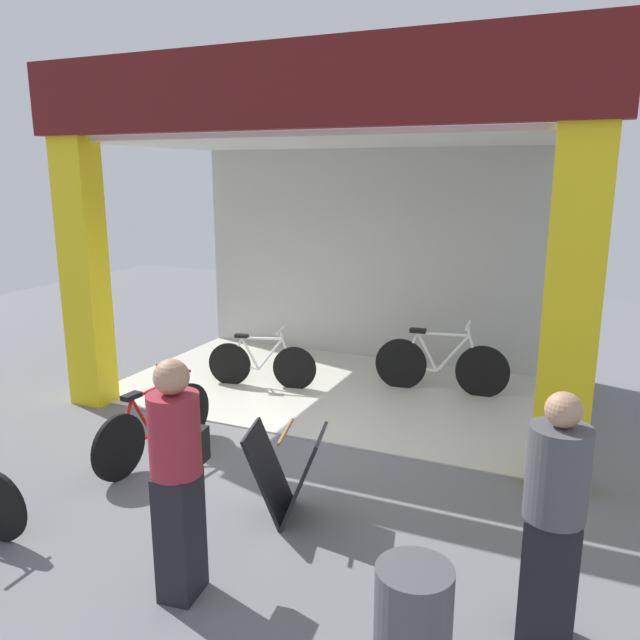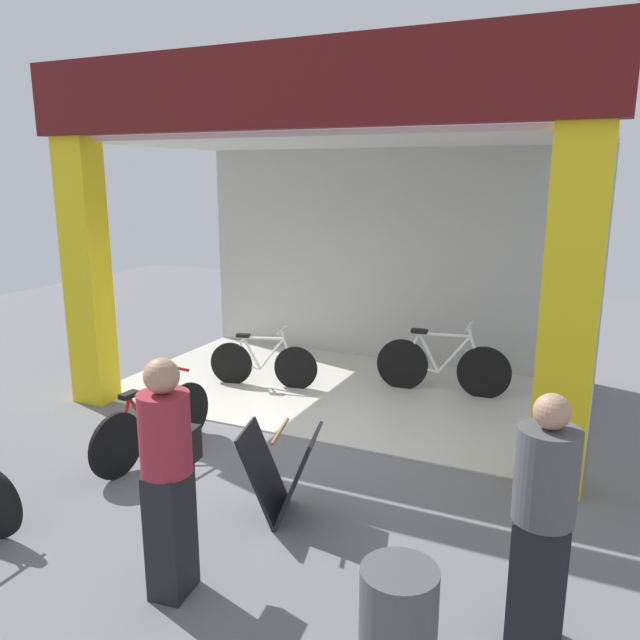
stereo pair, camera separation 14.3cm
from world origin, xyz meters
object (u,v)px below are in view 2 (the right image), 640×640
at_px(sandwich_board_sign, 281,473).
at_px(trash_bin, 398,629).
at_px(bicycle_inside_1, 263,363).
at_px(bicycle_parked_0, 154,424).
at_px(pedestrian_2, 543,518).
at_px(bicycle_inside_0, 442,366).
at_px(pedestrian_1, 168,474).

bearing_deg(sandwich_board_sign, trash_bin, -42.49).
xyz_separation_m(bicycle_inside_1, bicycle_parked_0, (0.09, -2.37, 0.03)).
distance_m(bicycle_inside_1, pedestrian_2, 5.24).
bearing_deg(pedestrian_2, bicycle_parked_0, 164.21).
relative_size(bicycle_inside_0, bicycle_inside_1, 1.18).
xyz_separation_m(bicycle_inside_0, sandwich_board_sign, (-0.47, -3.56, 0.01)).
bearing_deg(pedestrian_2, bicycle_inside_0, 111.48).
distance_m(pedestrian_1, pedestrian_2, 2.39).
distance_m(pedestrian_1, trash_bin, 1.75).
bearing_deg(trash_bin, pedestrian_1, 174.65).
relative_size(bicycle_inside_1, pedestrian_2, 0.91).
height_order(bicycle_parked_0, pedestrian_2, pedestrian_2).
bearing_deg(bicycle_parked_0, pedestrian_1, -47.46).
distance_m(sandwich_board_sign, pedestrian_1, 1.30).
height_order(bicycle_inside_1, pedestrian_2, pedestrian_2).
xyz_separation_m(pedestrian_1, trash_bin, (1.67, -0.16, -0.51)).
distance_m(bicycle_inside_0, bicycle_parked_0, 3.80).
xyz_separation_m(bicycle_inside_1, pedestrian_2, (3.92, -3.45, 0.51)).
height_order(pedestrian_1, pedestrian_2, pedestrian_1).
distance_m(bicycle_inside_0, pedestrian_2, 4.53).
relative_size(pedestrian_1, pedestrian_2, 1.04).
distance_m(bicycle_inside_1, trash_bin, 5.28).
bearing_deg(pedestrian_1, sandwich_board_sign, 80.20).
bearing_deg(bicycle_inside_0, sandwich_board_sign, -97.47).
bearing_deg(bicycle_parked_0, sandwich_board_sign, -14.74).
relative_size(pedestrian_2, trash_bin, 2.17).
height_order(bicycle_inside_0, bicycle_inside_1, bicycle_inside_0).
relative_size(sandwich_board_sign, pedestrian_1, 0.47).
bearing_deg(pedestrian_2, trash_bin, -132.82).
relative_size(bicycle_parked_0, pedestrian_1, 0.96).
bearing_deg(sandwich_board_sign, bicycle_inside_0, 82.53).
height_order(sandwich_board_sign, pedestrian_1, pedestrian_1).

